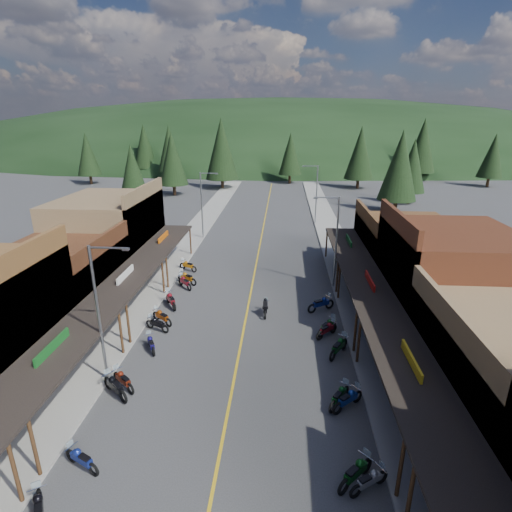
% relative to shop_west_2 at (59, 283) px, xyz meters
% --- Properties ---
extents(ground, '(220.00, 220.00, 0.00)m').
position_rel_shop_west_2_xyz_m(ground, '(13.75, -1.70, -2.53)').
color(ground, '#38383A').
rests_on(ground, ground).
extents(centerline, '(0.15, 90.00, 0.01)m').
position_rel_shop_west_2_xyz_m(centerline, '(13.75, 18.30, -2.53)').
color(centerline, gold).
rests_on(centerline, ground).
extents(sidewalk_west, '(3.40, 94.00, 0.15)m').
position_rel_shop_west_2_xyz_m(sidewalk_west, '(5.05, 18.30, -2.46)').
color(sidewalk_west, gray).
rests_on(sidewalk_west, ground).
extents(sidewalk_east, '(3.40, 94.00, 0.15)m').
position_rel_shop_west_2_xyz_m(sidewalk_east, '(22.45, 18.30, -2.46)').
color(sidewalk_east, gray).
rests_on(sidewalk_east, ground).
extents(shop_west_2, '(10.90, 9.00, 6.20)m').
position_rel_shop_west_2_xyz_m(shop_west_2, '(0.00, 0.00, 0.00)').
color(shop_west_2, '#3F2111').
rests_on(shop_west_2, ground).
extents(shop_west_3, '(10.90, 10.20, 8.20)m').
position_rel_shop_west_2_xyz_m(shop_west_3, '(-0.03, 9.60, 0.99)').
color(shop_west_3, brown).
rests_on(shop_west_3, ground).
extents(shop_east_2, '(10.90, 9.00, 8.20)m').
position_rel_shop_west_2_xyz_m(shop_east_2, '(27.54, 0.00, 0.99)').
color(shop_east_2, '#562B19').
rests_on(shop_east_2, ground).
extents(shop_east_3, '(10.90, 10.20, 6.20)m').
position_rel_shop_west_2_xyz_m(shop_east_3, '(27.51, 9.60, -0.00)').
color(shop_east_3, '#4C2D16').
rests_on(shop_east_3, ground).
extents(streetlight_0, '(2.16, 0.18, 8.00)m').
position_rel_shop_west_2_xyz_m(streetlight_0, '(6.80, -7.70, 1.93)').
color(streetlight_0, gray).
rests_on(streetlight_0, ground).
extents(streetlight_1, '(2.16, 0.18, 8.00)m').
position_rel_shop_west_2_xyz_m(streetlight_1, '(6.80, 20.30, 1.93)').
color(streetlight_1, gray).
rests_on(streetlight_1, ground).
extents(streetlight_2, '(2.16, 0.18, 8.00)m').
position_rel_shop_west_2_xyz_m(streetlight_2, '(20.71, 6.30, 1.93)').
color(streetlight_2, gray).
rests_on(streetlight_2, ground).
extents(streetlight_3, '(2.16, 0.18, 8.00)m').
position_rel_shop_west_2_xyz_m(streetlight_3, '(20.71, 28.30, 1.93)').
color(streetlight_3, gray).
rests_on(streetlight_3, ground).
extents(ridge_hill, '(310.00, 140.00, 60.00)m').
position_rel_shop_west_2_xyz_m(ridge_hill, '(13.75, 133.30, -2.53)').
color(ridge_hill, black).
rests_on(ridge_hill, ground).
extents(pine_0, '(5.04, 5.04, 11.00)m').
position_rel_shop_west_2_xyz_m(pine_0, '(-26.25, 60.30, 3.95)').
color(pine_0, black).
rests_on(pine_0, ground).
extents(pine_1, '(5.88, 5.88, 12.50)m').
position_rel_shop_west_2_xyz_m(pine_1, '(-10.25, 68.30, 4.70)').
color(pine_1, black).
rests_on(pine_1, ground).
extents(pine_2, '(6.72, 6.72, 14.00)m').
position_rel_shop_west_2_xyz_m(pine_2, '(3.75, 56.30, 5.46)').
color(pine_2, black).
rests_on(pine_2, ground).
extents(pine_3, '(5.04, 5.04, 11.00)m').
position_rel_shop_west_2_xyz_m(pine_3, '(17.75, 64.30, 3.95)').
color(pine_3, black).
rests_on(pine_3, ground).
extents(pine_4, '(5.88, 5.88, 12.50)m').
position_rel_shop_west_2_xyz_m(pine_4, '(31.75, 58.30, 4.70)').
color(pine_4, black).
rests_on(pine_4, ground).
extents(pine_5, '(6.72, 6.72, 14.00)m').
position_rel_shop_west_2_xyz_m(pine_5, '(47.75, 70.30, 5.46)').
color(pine_5, black).
rests_on(pine_5, ground).
extents(pine_6, '(5.04, 5.04, 11.00)m').
position_rel_shop_west_2_xyz_m(pine_6, '(59.75, 62.30, 3.95)').
color(pine_6, black).
rests_on(pine_6, ground).
extents(pine_7, '(5.88, 5.88, 12.50)m').
position_rel_shop_west_2_xyz_m(pine_7, '(-18.25, 74.30, 4.70)').
color(pine_7, black).
rests_on(pine_7, ground).
extents(pine_8, '(4.48, 4.48, 10.00)m').
position_rel_shop_west_2_xyz_m(pine_8, '(-8.25, 38.30, 3.44)').
color(pine_8, black).
rests_on(pine_8, ground).
extents(pine_9, '(4.93, 4.93, 10.80)m').
position_rel_shop_west_2_xyz_m(pine_9, '(37.75, 43.30, 3.85)').
color(pine_9, black).
rests_on(pine_9, ground).
extents(pine_10, '(5.38, 5.38, 11.60)m').
position_rel_shop_west_2_xyz_m(pine_10, '(-4.25, 48.30, 4.25)').
color(pine_10, black).
rests_on(pine_10, ground).
extents(pine_11, '(5.82, 5.82, 12.40)m').
position_rel_shop_west_2_xyz_m(pine_11, '(33.75, 36.30, 4.65)').
color(pine_11, black).
rests_on(pine_11, ground).
extents(bike_west_2, '(1.67, 2.08, 1.17)m').
position_rel_shop_west_2_xyz_m(bike_west_2, '(7.66, -15.91, -1.95)').
color(bike_west_2, black).
rests_on(bike_west_2, ground).
extents(bike_west_3, '(2.05, 1.45, 1.12)m').
position_rel_shop_west_2_xyz_m(bike_west_3, '(8.11, -13.60, -1.97)').
color(bike_west_3, navy).
rests_on(bike_west_3, ground).
extents(bike_west_4, '(2.22, 2.03, 1.29)m').
position_rel_shop_west_2_xyz_m(bike_west_4, '(7.65, -8.95, -1.89)').
color(bike_west_4, black).
rests_on(bike_west_4, ground).
extents(bike_west_5, '(1.99, 1.81, 1.16)m').
position_rel_shop_west_2_xyz_m(bike_west_5, '(7.82, -8.30, -1.95)').
color(bike_west_5, maroon).
rests_on(bike_west_5, ground).
extents(bike_west_6, '(1.48, 1.97, 1.09)m').
position_rel_shop_west_2_xyz_m(bike_west_6, '(8.16, -4.54, -1.99)').
color(bike_west_6, navy).
rests_on(bike_west_6, ground).
extents(bike_west_7, '(2.05, 1.43, 1.12)m').
position_rel_shop_west_2_xyz_m(bike_west_7, '(7.79, -2.06, -1.97)').
color(bike_west_7, black).
rests_on(bike_west_7, ground).
extents(bike_west_8, '(2.08, 1.81, 1.19)m').
position_rel_shop_west_2_xyz_m(bike_west_8, '(7.84, -1.04, -1.94)').
color(bike_west_8, '#A3420B').
rests_on(bike_west_8, ground).
extents(bike_west_9, '(1.83, 2.31, 1.29)m').
position_rel_shop_west_2_xyz_m(bike_west_9, '(7.76, 1.63, -1.89)').
color(bike_west_9, maroon).
rests_on(bike_west_9, ground).
extents(bike_west_10, '(1.92, 2.05, 1.21)m').
position_rel_shop_west_2_xyz_m(bike_west_10, '(7.98, 5.30, -1.93)').
color(bike_west_10, maroon).
rests_on(bike_west_10, ground).
extents(bike_west_11, '(2.23, 1.78, 1.24)m').
position_rel_shop_west_2_xyz_m(bike_west_11, '(7.95, 6.23, -1.91)').
color(bike_west_11, orange).
rests_on(bike_west_11, ground).
extents(bike_west_12, '(2.12, 1.60, 1.17)m').
position_rel_shop_west_2_xyz_m(bike_west_12, '(7.33, 9.36, -1.95)').
color(bike_west_12, '#C2700D').
rests_on(bike_west_12, ground).
extents(bike_east_2, '(1.94, 1.55, 1.08)m').
position_rel_shop_west_2_xyz_m(bike_east_2, '(19.93, -13.83, -1.99)').
color(bike_east_2, gray).
rests_on(bike_east_2, ground).
extents(bike_east_3, '(2.02, 2.02, 1.22)m').
position_rel_shop_west_2_xyz_m(bike_east_3, '(19.45, -13.52, -1.92)').
color(bike_east_3, '#0D4313').
rests_on(bike_east_3, ground).
extents(bike_east_4, '(2.03, 1.87, 1.19)m').
position_rel_shop_west_2_xyz_m(bike_east_4, '(19.80, -9.09, -1.94)').
color(bike_east_4, navy).
rests_on(bike_east_4, ground).
extents(bike_east_5, '(1.71, 2.06, 1.16)m').
position_rel_shop_west_2_xyz_m(bike_east_5, '(19.40, -8.85, -1.95)').
color(bike_east_5, '#0B3914').
rests_on(bike_east_5, ground).
extents(bike_east_6, '(1.86, 2.30, 1.29)m').
position_rel_shop_west_2_xyz_m(bike_east_6, '(19.94, -4.24, -1.89)').
color(bike_east_6, '#0D4417').
rests_on(bike_east_6, ground).
extents(bike_east_7, '(1.90, 1.88, 1.15)m').
position_rel_shop_west_2_xyz_m(bike_east_7, '(19.44, -2.05, -1.96)').
color(bike_east_7, maroon).
rests_on(bike_east_7, ground).
extents(bike_east_8, '(1.86, 2.05, 1.19)m').
position_rel_shop_west_2_xyz_m(bike_east_8, '(19.51, -1.63, -1.94)').
color(bike_east_8, '#0A3611').
rests_on(bike_east_8, ground).
extents(bike_east_9, '(2.39, 1.87, 1.33)m').
position_rel_shop_west_2_xyz_m(bike_east_9, '(19.37, 1.73, -1.87)').
color(bike_east_9, navy).
rests_on(bike_east_9, ground).
extents(rider_on_bike, '(0.69, 1.94, 1.46)m').
position_rel_shop_west_2_xyz_m(rider_on_bike, '(15.17, 0.82, -1.95)').
color(rider_on_bike, black).
rests_on(rider_on_bike, ground).
extents(pedestrian_east_a, '(0.55, 0.69, 1.67)m').
position_rel_shop_west_2_xyz_m(pedestrian_east_a, '(22.26, -9.05, -1.55)').
color(pedestrian_east_a, '#2F2234').
rests_on(pedestrian_east_a, sidewalk_east).
extents(pedestrian_east_b, '(0.98, 0.94, 1.78)m').
position_rel_shop_west_2_xyz_m(pedestrian_east_b, '(21.73, 10.10, -1.49)').
color(pedestrian_east_b, brown).
rests_on(pedestrian_east_b, sidewalk_east).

